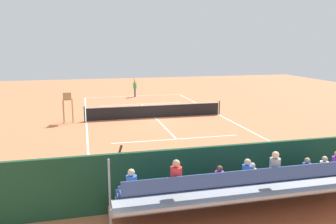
{
  "coord_description": "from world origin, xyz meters",
  "views": [
    {
      "loc": [
        5.06,
        24.46,
        5.41
      ],
      "look_at": [
        0.0,
        4.0,
        1.2
      ],
      "focal_mm": 36.66,
      "sensor_mm": 36.0,
      "label": 1
    }
  ],
  "objects_px": {
    "tennis_ball_near": "(156,97)",
    "line_judge": "(120,171)",
    "tennis_racket": "(130,97)",
    "equipment_bag": "(244,185)",
    "tennis_net": "(155,111)",
    "courtside_bench": "(285,170)",
    "bleacher_stand": "(257,188)",
    "tennis_player": "(135,87)",
    "umpire_chair": "(68,104)"
  },
  "relations": [
    {
      "from": "equipment_bag",
      "to": "bleacher_stand",
      "type": "bearing_deg",
      "value": 73.51
    },
    {
      "from": "courtside_bench",
      "to": "equipment_bag",
      "type": "relative_size",
      "value": 2.0
    },
    {
      "from": "umpire_chair",
      "to": "tennis_racket",
      "type": "height_order",
      "value": "umpire_chair"
    },
    {
      "from": "tennis_racket",
      "to": "courtside_bench",
      "type": "bearing_deg",
      "value": 96.81
    },
    {
      "from": "courtside_bench",
      "to": "tennis_ball_near",
      "type": "bearing_deg",
      "value": -89.36
    },
    {
      "from": "tennis_net",
      "to": "tennis_racket",
      "type": "relative_size",
      "value": 19.66
    },
    {
      "from": "tennis_ball_near",
      "to": "line_judge",
      "type": "xyz_separation_m",
      "value": [
        6.1,
        22.94,
        0.98
      ]
    },
    {
      "from": "tennis_net",
      "to": "bleacher_stand",
      "type": "bearing_deg",
      "value": 90.23
    },
    {
      "from": "bleacher_stand",
      "to": "equipment_bag",
      "type": "relative_size",
      "value": 10.07
    },
    {
      "from": "equipment_bag",
      "to": "tennis_racket",
      "type": "distance_m",
      "value": 24.12
    },
    {
      "from": "tennis_ball_near",
      "to": "line_judge",
      "type": "bearing_deg",
      "value": 75.11
    },
    {
      "from": "equipment_bag",
      "to": "tennis_net",
      "type": "bearing_deg",
      "value": -87.26
    },
    {
      "from": "courtside_bench",
      "to": "tennis_racket",
      "type": "relative_size",
      "value": 3.44
    },
    {
      "from": "tennis_player",
      "to": "tennis_ball_near",
      "type": "distance_m",
      "value": 2.37
    },
    {
      "from": "tennis_net",
      "to": "bleacher_stand",
      "type": "xyz_separation_m",
      "value": [
        -0.06,
        15.35,
        0.46
      ]
    },
    {
      "from": "tennis_ball_near",
      "to": "line_judge",
      "type": "height_order",
      "value": "line_judge"
    },
    {
      "from": "bleacher_stand",
      "to": "equipment_bag",
      "type": "distance_m",
      "value": 2.18
    },
    {
      "from": "equipment_bag",
      "to": "tennis_racket",
      "type": "xyz_separation_m",
      "value": [
        1.11,
        -24.1,
        -0.16
      ]
    },
    {
      "from": "tennis_player",
      "to": "bleacher_stand",
      "type": "bearing_deg",
      "value": 90.0
    },
    {
      "from": "tennis_net",
      "to": "courtside_bench",
      "type": "relative_size",
      "value": 5.72
    },
    {
      "from": "umpire_chair",
      "to": "equipment_bag",
      "type": "xyz_separation_m",
      "value": [
        -6.84,
        13.25,
        -1.13
      ]
    },
    {
      "from": "equipment_bag",
      "to": "tennis_ball_near",
      "type": "relative_size",
      "value": 13.64
    },
    {
      "from": "bleacher_stand",
      "to": "tennis_racket",
      "type": "relative_size",
      "value": 17.29
    },
    {
      "from": "bleacher_stand",
      "to": "equipment_bag",
      "type": "bearing_deg",
      "value": -106.49
    },
    {
      "from": "courtside_bench",
      "to": "tennis_ball_near",
      "type": "height_order",
      "value": "courtside_bench"
    },
    {
      "from": "courtside_bench",
      "to": "equipment_bag",
      "type": "bearing_deg",
      "value": 4.19
    },
    {
      "from": "tennis_net",
      "to": "equipment_bag",
      "type": "relative_size",
      "value": 11.44
    },
    {
      "from": "bleacher_stand",
      "to": "umpire_chair",
      "type": "bearing_deg",
      "value": -67.61
    },
    {
      "from": "umpire_chair",
      "to": "equipment_bag",
      "type": "height_order",
      "value": "umpire_chair"
    },
    {
      "from": "umpire_chair",
      "to": "courtside_bench",
      "type": "xyz_separation_m",
      "value": [
        -8.59,
        13.12,
        -0.76
      ]
    },
    {
      "from": "bleacher_stand",
      "to": "umpire_chair",
      "type": "relative_size",
      "value": 4.23
    },
    {
      "from": "umpire_chair",
      "to": "tennis_player",
      "type": "distance_m",
      "value": 12.39
    },
    {
      "from": "umpire_chair",
      "to": "courtside_bench",
      "type": "height_order",
      "value": "umpire_chair"
    },
    {
      "from": "tennis_player",
      "to": "tennis_racket",
      "type": "distance_m",
      "value": 1.14
    },
    {
      "from": "tennis_player",
      "to": "tennis_racket",
      "type": "relative_size",
      "value": 3.68
    },
    {
      "from": "umpire_chair",
      "to": "line_judge",
      "type": "relative_size",
      "value": 1.11
    },
    {
      "from": "bleacher_stand",
      "to": "tennis_racket",
      "type": "xyz_separation_m",
      "value": [
        0.53,
        -26.05,
        -0.95
      ]
    },
    {
      "from": "tennis_net",
      "to": "line_judge",
      "type": "xyz_separation_m",
      "value": [
        3.97,
        13.02,
        0.51
      ]
    },
    {
      "from": "tennis_racket",
      "to": "line_judge",
      "type": "bearing_deg",
      "value": 81.61
    },
    {
      "from": "tennis_player",
      "to": "tennis_net",
      "type": "bearing_deg",
      "value": 89.67
    },
    {
      "from": "equipment_bag",
      "to": "umpire_chair",
      "type": "bearing_deg",
      "value": -62.68
    },
    {
      "from": "tennis_net",
      "to": "tennis_racket",
      "type": "height_order",
      "value": "tennis_net"
    },
    {
      "from": "courtside_bench",
      "to": "tennis_racket",
      "type": "distance_m",
      "value": 24.14
    },
    {
      "from": "umpire_chair",
      "to": "equipment_bag",
      "type": "relative_size",
      "value": 2.38
    },
    {
      "from": "equipment_bag",
      "to": "line_judge",
      "type": "relative_size",
      "value": 0.47
    },
    {
      "from": "tennis_net",
      "to": "tennis_ball_near",
      "type": "xyz_separation_m",
      "value": [
        -2.13,
        -9.92,
        -0.47
      ]
    },
    {
      "from": "tennis_net",
      "to": "courtside_bench",
      "type": "xyz_separation_m",
      "value": [
        -2.39,
        13.27,
        0.06
      ]
    },
    {
      "from": "tennis_player",
      "to": "tennis_ball_near",
      "type": "relative_size",
      "value": 29.18
    },
    {
      "from": "equipment_bag",
      "to": "tennis_player",
      "type": "bearing_deg",
      "value": -88.61
    },
    {
      "from": "tennis_net",
      "to": "courtside_bench",
      "type": "height_order",
      "value": "tennis_net"
    }
  ]
}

